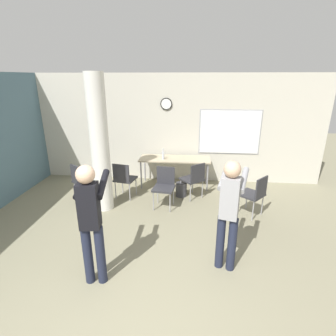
# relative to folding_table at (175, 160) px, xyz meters

# --- Properties ---
(wall_back) EXTENTS (8.00, 0.15, 2.80)m
(wall_back) POSITION_rel_folding_table_xyz_m (-0.19, 0.52, 0.70)
(wall_back) COLOR beige
(wall_back) RESTS_ON ground_plane
(support_pillar) EXTENTS (0.37, 0.37, 2.80)m
(support_pillar) POSITION_rel_folding_table_xyz_m (-1.42, -1.36, 0.70)
(support_pillar) COLOR silver
(support_pillar) RESTS_ON ground_plane
(folding_table) EXTENTS (1.77, 0.65, 0.75)m
(folding_table) POSITION_rel_folding_table_xyz_m (0.00, 0.00, 0.00)
(folding_table) COLOR tan
(folding_table) RESTS_ON ground_plane
(bottle_on_table) EXTENTS (0.06, 0.06, 0.28)m
(bottle_on_table) POSITION_rel_folding_table_xyz_m (-0.28, -0.12, 0.16)
(bottle_on_table) COLOR silver
(bottle_on_table) RESTS_ON folding_table
(waste_bin) EXTENTS (0.26, 0.26, 0.33)m
(waste_bin) POSITION_rel_folding_table_xyz_m (0.20, -0.60, -0.53)
(waste_bin) COLOR #38383D
(waste_bin) RESTS_ON ground_plane
(chair_table_front) EXTENTS (0.49, 0.49, 0.87)m
(chair_table_front) POSITION_rel_folding_table_xyz_m (-0.14, -1.16, -0.19)
(chair_table_front) COLOR #2D2D33
(chair_table_front) RESTS_ON ground_plane
(chair_mid_room) EXTENTS (0.62, 0.62, 0.87)m
(chair_mid_room) POSITION_rel_folding_table_xyz_m (1.69, -1.41, -0.19)
(chair_mid_room) COLOR #2D2D33
(chair_mid_room) RESTS_ON ground_plane
(chair_table_right) EXTENTS (0.62, 0.62, 0.87)m
(chair_table_right) POSITION_rel_folding_table_xyz_m (0.49, -0.69, -0.19)
(chair_table_right) COLOR #2D2D33
(chair_table_right) RESTS_ON ground_plane
(chair_table_left) EXTENTS (0.52, 0.52, 0.87)m
(chair_table_left) POSITION_rel_folding_table_xyz_m (-1.11, -0.84, -0.19)
(chair_table_left) COLOR #2D2D33
(chair_table_left) RESTS_ON ground_plane
(chair_near_pillar) EXTENTS (0.61, 0.61, 0.87)m
(chair_near_pillar) POSITION_rel_folding_table_xyz_m (-2.02, -1.04, -0.19)
(chair_near_pillar) COLOR #2D2D33
(chair_near_pillar) RESTS_ON ground_plane
(person_playing_front) EXTENTS (0.42, 0.65, 1.71)m
(person_playing_front) POSITION_rel_folding_table_xyz_m (-0.84, -3.46, 0.30)
(person_playing_front) COLOR #1E2338
(person_playing_front) RESTS_ON ground_plane
(person_playing_side) EXTENTS (0.49, 0.69, 1.67)m
(person_playing_side) POSITION_rel_folding_table_xyz_m (0.97, -3.01, 0.28)
(person_playing_side) COLOR #1E2338
(person_playing_side) RESTS_ON ground_plane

